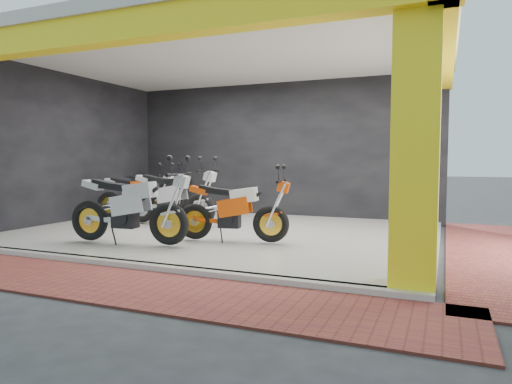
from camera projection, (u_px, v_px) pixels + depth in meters
ground at (169, 255)px, 7.31m from camera, size 80.00×80.00×0.00m
showroom_floor at (225, 233)px, 9.15m from camera, size 8.00×6.00×0.10m
showroom_ceiling at (224, 53)px, 8.90m from camera, size 8.40×6.40×0.20m
back_wall at (278, 151)px, 11.89m from camera, size 8.20×0.20×3.50m
left_wall at (67, 150)px, 10.61m from camera, size 0.20×6.20×3.50m
corner_column at (416, 139)px, 5.06m from camera, size 0.50×0.50×3.50m
header_beam_front at (125, 28)px, 6.16m from camera, size 8.40×0.30×0.40m
header_beam_right at (445, 50)px, 7.39m from camera, size 0.30×6.40×0.40m
floor_kerb at (128, 265)px, 6.37m from camera, size 8.00×0.20×0.10m
paver_front at (88, 281)px, 5.65m from camera, size 9.00×1.40×0.03m
paver_right at (493, 254)px, 7.31m from camera, size 1.40×7.00×0.03m
moto_hero at (271, 206)px, 7.67m from camera, size 2.20×1.11×1.28m
moto_row_a at (169, 203)px, 7.41m from camera, size 2.41×1.11×1.42m
moto_row_b at (200, 193)px, 9.54m from camera, size 2.36×0.91×1.43m
moto_row_c at (160, 193)px, 10.52m from camera, size 2.18×0.97×1.30m
moto_row_d at (174, 188)px, 12.48m from camera, size 2.24×1.60×1.29m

